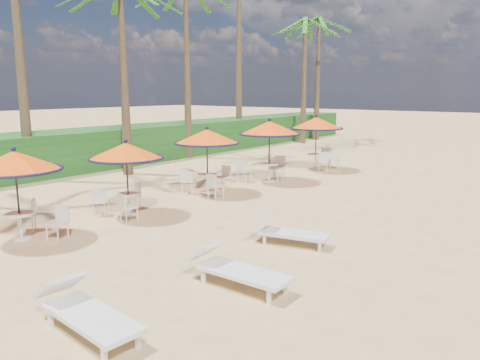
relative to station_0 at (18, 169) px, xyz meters
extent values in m
plane|color=tan|center=(5.28, -0.52, -1.75)|extent=(160.00, 160.00, 0.00)
cube|color=#194716|center=(-8.22, 10.48, -0.85)|extent=(3.00, 40.00, 1.80)
cylinder|color=black|center=(0.00, -0.06, -0.65)|extent=(0.05, 0.05, 2.20)
cone|color=#F85815|center=(0.00, -0.06, 0.21)|extent=(2.20, 2.20, 0.48)
torus|color=black|center=(0.00, -0.06, -0.01)|extent=(2.20, 2.20, 0.07)
sphere|color=black|center=(0.00, -0.06, 0.49)|extent=(0.11, 0.11, 0.11)
cylinder|color=white|center=(0.00, -0.06, -1.10)|extent=(0.67, 0.67, 0.04)
cylinder|color=white|center=(0.00, -0.06, -1.42)|extent=(0.08, 0.08, 0.67)
cylinder|color=black|center=(0.29, 3.02, -0.68)|extent=(0.05, 0.05, 2.15)
cone|color=#F85815|center=(0.29, 3.02, 0.17)|extent=(2.15, 2.15, 0.47)
torus|color=black|center=(0.29, 3.02, -0.05)|extent=(2.15, 2.15, 0.07)
sphere|color=black|center=(0.29, 3.02, 0.44)|extent=(0.11, 0.11, 0.11)
cylinder|color=white|center=(0.29, 3.02, -1.12)|extent=(0.66, 0.66, 0.04)
cylinder|color=white|center=(0.29, 3.02, -1.42)|extent=(0.07, 0.07, 0.66)
cylinder|color=black|center=(0.11, 6.69, -0.61)|extent=(0.05, 0.05, 2.29)
cone|color=#F85815|center=(0.11, 6.69, 0.29)|extent=(2.29, 2.29, 0.50)
torus|color=black|center=(0.11, 6.69, 0.06)|extent=(2.29, 2.29, 0.07)
sphere|color=black|center=(0.11, 6.69, 0.58)|extent=(0.12, 0.12, 0.12)
cylinder|color=white|center=(0.11, 6.69, -1.08)|extent=(0.70, 0.70, 0.04)
cylinder|color=white|center=(0.11, 6.69, -1.40)|extent=(0.08, 0.08, 0.70)
cylinder|color=black|center=(0.59, 9.85, -0.54)|extent=(0.05, 0.05, 2.43)
cone|color=#F85815|center=(0.59, 9.85, 0.42)|extent=(2.43, 2.43, 0.53)
torus|color=black|center=(0.59, 9.85, 0.17)|extent=(2.44, 2.44, 0.07)
sphere|color=black|center=(0.59, 9.85, 0.72)|extent=(0.13, 0.13, 0.13)
cylinder|color=white|center=(0.59, 9.85, -1.03)|extent=(0.74, 0.74, 0.04)
cylinder|color=white|center=(0.59, 9.85, -1.38)|extent=(0.08, 0.08, 0.74)
cylinder|color=black|center=(0.66, 13.53, -0.54)|extent=(0.05, 0.05, 2.43)
cone|color=#F85815|center=(0.66, 13.53, 0.41)|extent=(2.43, 2.43, 0.53)
torus|color=black|center=(0.66, 13.53, 0.17)|extent=(2.43, 2.43, 0.07)
sphere|color=black|center=(0.66, 13.53, 0.72)|extent=(0.13, 0.13, 0.13)
cylinder|color=white|center=(0.66, 13.53, -1.03)|extent=(0.74, 0.74, 0.04)
cylinder|color=white|center=(0.66, 13.53, -1.38)|extent=(0.08, 0.08, 0.74)
cube|color=white|center=(5.33, -1.75, -1.45)|extent=(1.90, 0.82, 0.08)
cube|color=white|center=(4.41, -1.68, -1.21)|extent=(0.67, 0.72, 0.46)
cube|color=white|center=(5.33, -1.75, -1.62)|extent=(0.07, 0.07, 0.26)
cube|color=white|center=(6.06, 1.01, -1.45)|extent=(1.83, 0.69, 0.08)
cube|color=white|center=(5.14, 1.00, -1.22)|extent=(0.62, 0.67, 0.45)
cube|color=white|center=(6.06, 1.01, -1.62)|extent=(0.06, 0.06, 0.26)
cube|color=white|center=(5.51, 3.71, -1.49)|extent=(1.72, 0.98, 0.07)
cube|color=white|center=(4.72, 3.51, -1.28)|extent=(0.67, 0.71, 0.40)
cube|color=white|center=(5.51, 3.71, -1.64)|extent=(0.06, 0.06, 0.23)
cone|color=brown|center=(-7.27, 4.09, 3.64)|extent=(0.44, 0.44, 10.79)
cone|color=brown|center=(-5.27, 7.50, 2.08)|extent=(0.44, 0.44, 7.66)
cone|color=brown|center=(-6.79, 12.88, 2.64)|extent=(0.44, 0.44, 8.78)
cone|color=brown|center=(-7.83, 18.68, 4.32)|extent=(0.44, 0.44, 12.15)
cone|color=brown|center=(-5.52, 22.95, 2.24)|extent=(0.44, 0.44, 7.99)
sphere|color=#25611B|center=(-5.52, 22.95, 6.24)|extent=(0.56, 0.56, 0.56)
cone|color=brown|center=(-5.99, 25.70, 2.48)|extent=(0.44, 0.44, 8.47)
sphere|color=#25611B|center=(-5.99, 25.70, 6.71)|extent=(0.56, 0.56, 0.56)
camera|label=1|loc=(11.00, -5.46, 1.85)|focal=35.00mm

